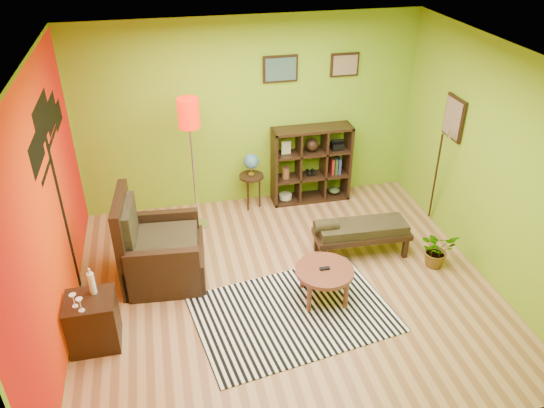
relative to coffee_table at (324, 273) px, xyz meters
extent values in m
plane|color=#B38051|center=(-0.39, 0.29, -0.36)|extent=(5.00, 5.00, 0.00)
cube|color=#7CAD1C|center=(-0.39, 2.54, 1.04)|extent=(5.00, 0.04, 2.80)
cube|color=#7CAD1C|center=(-0.39, -1.96, 1.04)|extent=(5.00, 0.04, 2.80)
cube|color=#7CAD1C|center=(-2.89, 0.29, 1.04)|extent=(0.04, 4.50, 2.80)
cube|color=#7CAD1C|center=(2.11, 0.29, 1.04)|extent=(0.04, 4.50, 2.80)
cube|color=white|center=(-0.39, 0.29, 2.44)|extent=(5.00, 4.50, 0.04)
cube|color=#EE3404|center=(-2.87, 0.29, 1.04)|extent=(0.01, 4.45, 2.75)
cube|color=black|center=(-2.85, 0.84, 0.69)|extent=(0.01, 0.14, 2.10)
cube|color=black|center=(-2.85, 0.34, 1.69)|extent=(0.01, 0.65, 0.32)
cube|color=black|center=(-2.85, 0.89, 1.82)|extent=(0.01, 0.85, 0.40)
cube|color=black|center=(-2.85, 1.39, 1.69)|extent=(0.01, 0.70, 0.32)
cube|color=black|center=(-2.85, 1.74, 1.54)|extent=(0.01, 0.50, 0.26)
cube|color=black|center=(0.06, 2.51, 1.69)|extent=(0.50, 0.03, 0.38)
cube|color=#41655B|center=(0.06, 2.48, 1.69)|extent=(0.44, 0.01, 0.32)
cube|color=black|center=(1.01, 2.51, 1.69)|extent=(0.42, 0.03, 0.34)
cube|color=#987B5F|center=(1.01, 2.48, 1.69)|extent=(0.36, 0.01, 0.28)
cube|color=black|center=(2.08, 1.19, 1.29)|extent=(0.03, 0.44, 0.56)
cube|color=#987B5F|center=(2.05, 1.19, 1.29)|extent=(0.01, 0.38, 0.50)
cylinder|color=black|center=(1.96, 1.19, 0.42)|extent=(0.23, 0.34, 1.46)
cone|color=silver|center=(1.96, 1.04, 1.16)|extent=(0.08, 0.09, 0.16)
cube|color=white|center=(-0.42, -0.20, -0.36)|extent=(2.41, 1.82, 0.01)
cylinder|color=brown|center=(0.00, 0.00, 0.03)|extent=(0.69, 0.69, 0.05)
cylinder|color=brown|center=(0.24, 0.19, -0.18)|extent=(0.05, 0.05, 0.37)
cylinder|color=brown|center=(-0.19, 0.24, -0.18)|extent=(0.05, 0.05, 0.37)
cylinder|color=brown|center=(0.19, -0.24, -0.18)|extent=(0.05, 0.05, 0.37)
cylinder|color=brown|center=(-0.24, -0.19, -0.18)|extent=(0.05, 0.05, 0.37)
cube|color=black|center=(0.00, 0.00, 0.07)|extent=(0.12, 0.05, 0.02)
cube|color=black|center=(-1.79, 0.82, -0.15)|extent=(1.02, 1.00, 0.43)
cube|color=black|center=(-2.24, 0.86, 0.23)|extent=(0.19, 0.93, 1.18)
cube|color=black|center=(-1.83, 0.39, -0.02)|extent=(0.86, 0.18, 0.69)
cube|color=black|center=(-1.76, 1.26, -0.02)|extent=(0.86, 0.18, 0.69)
cube|color=#E7C972|center=(-1.76, 0.82, 0.14)|extent=(0.81, 0.79, 0.15)
cube|color=#E7C972|center=(-2.16, 0.85, 0.44)|extent=(0.15, 0.69, 0.54)
cube|color=black|center=(-2.59, -0.18, -0.06)|extent=(0.51, 0.46, 0.60)
cylinder|color=white|center=(-2.54, -0.08, 0.36)|extent=(0.07, 0.07, 0.25)
cylinder|color=white|center=(-2.54, -0.08, 0.52)|extent=(0.02, 0.02, 0.07)
cylinder|color=white|center=(-2.71, -0.26, 0.24)|extent=(0.06, 0.06, 0.01)
cylinder|color=white|center=(-2.71, -0.26, 0.29)|extent=(0.01, 0.01, 0.09)
cone|color=white|center=(-2.71, -0.26, 0.36)|extent=(0.07, 0.07, 0.06)
cylinder|color=white|center=(-2.64, -0.34, 0.24)|extent=(0.06, 0.06, 0.01)
cylinder|color=white|center=(-2.64, -0.34, 0.29)|extent=(0.01, 0.01, 0.09)
cone|color=white|center=(-2.64, -0.34, 0.36)|extent=(0.07, 0.07, 0.06)
cylinder|color=silver|center=(-1.30, 1.91, -0.35)|extent=(0.29, 0.29, 0.03)
cylinder|color=silver|center=(-1.30, 1.91, 0.53)|extent=(0.03, 0.03, 1.79)
cylinder|color=red|center=(-1.30, 1.91, 1.37)|extent=(0.28, 0.28, 0.39)
cylinder|color=black|center=(-0.43, 2.27, 0.17)|extent=(0.37, 0.37, 0.04)
cylinder|color=black|center=(-0.32, 2.24, -0.11)|extent=(0.03, 0.03, 0.51)
cylinder|color=black|center=(-0.47, 2.38, -0.11)|extent=(0.03, 0.03, 0.51)
cylinder|color=black|center=(-0.51, 2.18, -0.11)|extent=(0.03, 0.03, 0.51)
cylinder|color=gold|center=(-0.43, 2.27, 0.20)|extent=(0.09, 0.09, 0.02)
cylinder|color=gold|center=(-0.43, 2.27, 0.26)|extent=(0.01, 0.01, 0.09)
sphere|color=#2A46B0|center=(-0.43, 2.27, 0.41)|extent=(0.23, 0.23, 0.23)
cube|color=black|center=(-0.07, 2.32, 0.24)|extent=(0.04, 0.35, 1.20)
cube|color=black|center=(1.09, 2.32, 0.24)|extent=(0.04, 0.35, 1.20)
cube|color=black|center=(0.51, 2.32, -0.34)|extent=(1.20, 0.35, 0.04)
cube|color=black|center=(0.51, 2.32, 0.82)|extent=(1.20, 0.35, 0.04)
cube|color=black|center=(0.31, 2.32, 0.24)|extent=(0.03, 0.33, 1.12)
cube|color=black|center=(0.71, 2.32, 0.24)|extent=(0.03, 0.33, 1.12)
cube|color=black|center=(0.51, 2.32, 0.04)|extent=(1.12, 0.33, 0.03)
cube|color=black|center=(0.51, 2.32, 0.44)|extent=(1.12, 0.33, 0.03)
cylinder|color=#BAB08B|center=(0.11, 2.32, -0.27)|extent=(0.20, 0.20, 0.07)
sphere|color=black|center=(0.51, 2.32, 0.57)|extent=(0.20, 0.20, 0.20)
cube|color=black|center=(0.91, 2.32, 0.51)|extent=(0.18, 0.15, 0.10)
cylinder|color=black|center=(0.47, 2.32, 0.11)|extent=(0.06, 0.12, 0.06)
cylinder|color=black|center=(0.55, 2.32, 0.11)|extent=(0.06, 0.12, 0.06)
ellipsoid|color=#384C26|center=(0.91, 2.32, -0.26)|extent=(0.18, 0.18, 0.09)
cylinder|color=brown|center=(0.11, 2.32, 0.14)|extent=(0.12, 0.12, 0.18)
cube|color=#BAB08B|center=(0.11, 2.32, 0.56)|extent=(0.14, 0.03, 0.20)
cube|color=maroon|center=(0.84, 2.32, 0.18)|extent=(0.04, 0.18, 0.26)
cube|color=#1E4C1E|center=(0.89, 2.32, 0.18)|extent=(0.04, 0.18, 0.26)
cube|color=navy|center=(0.95, 2.32, 0.18)|extent=(0.04, 0.18, 0.26)
cube|color=black|center=(0.75, 0.75, -0.05)|extent=(1.27, 0.50, 0.07)
cube|color=#E7C972|center=(0.75, 0.75, 0.05)|extent=(1.18, 0.45, 0.13)
cylinder|color=#E7C972|center=(0.26, 0.77, 0.14)|extent=(0.32, 0.18, 0.16)
cube|color=black|center=(1.31, 0.90, -0.22)|extent=(0.07, 0.07, 0.28)
cube|color=black|center=(0.20, 0.95, -0.22)|extent=(0.07, 0.07, 0.28)
cube|color=black|center=(1.30, 0.54, -0.22)|extent=(0.07, 0.07, 0.28)
cube|color=black|center=(0.19, 0.59, -0.22)|extent=(0.07, 0.07, 0.28)
imported|color=#26661E|center=(1.61, 0.30, -0.17)|extent=(0.50, 0.54, 0.38)
camera|label=1|loc=(-1.67, -4.65, 3.83)|focal=35.00mm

